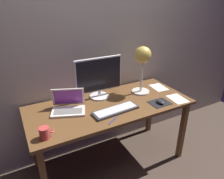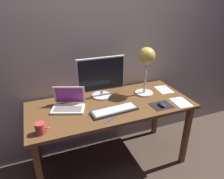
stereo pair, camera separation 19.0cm
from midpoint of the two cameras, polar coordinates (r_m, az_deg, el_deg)
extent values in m
plane|color=#47382D|center=(2.46, 2.08, -19.36)|extent=(4.80, 4.80, 0.00)
cube|color=#A8A099|center=(2.18, -1.70, 13.78)|extent=(4.80, 0.06, 2.60)
cube|color=brown|center=(2.03, 2.39, -4.48)|extent=(1.60, 0.70, 0.03)
cube|color=brown|center=(1.90, -16.46, -22.35)|extent=(0.05, 0.05, 0.71)
cube|color=brown|center=(2.40, 21.99, -11.87)|extent=(0.05, 0.05, 0.71)
cube|color=brown|center=(2.34, -18.11, -12.23)|extent=(0.05, 0.05, 0.71)
cube|color=brown|center=(2.76, 14.02, -5.56)|extent=(0.05, 0.05, 0.71)
cylinder|color=silver|center=(2.17, -0.39, -1.75)|extent=(0.20, 0.20, 0.01)
cylinder|color=silver|center=(2.15, -0.39, -0.85)|extent=(0.03, 0.03, 0.06)
cube|color=silver|center=(2.07, -0.41, 4.23)|extent=(0.50, 0.03, 0.35)
cube|color=black|center=(2.06, -0.24, 4.08)|extent=(0.47, 0.00, 0.32)
cube|color=#38383A|center=(1.89, 3.61, -5.94)|extent=(0.45, 0.17, 0.02)
cube|color=silver|center=(1.89, 3.62, -5.62)|extent=(0.41, 0.14, 0.01)
cube|color=silver|center=(1.94, -9.32, -5.46)|extent=(0.34, 0.28, 0.02)
cube|color=slate|center=(1.92, -9.40, -5.38)|extent=(0.27, 0.18, 0.00)
cube|color=silver|center=(1.99, -9.07, -1.44)|extent=(0.29, 0.15, 0.18)
cube|color=purple|center=(1.99, -9.07, -1.44)|extent=(0.26, 0.13, 0.15)
cylinder|color=beige|center=(2.27, 11.26, -0.97)|extent=(0.19, 0.19, 0.01)
cylinder|color=silver|center=(2.20, 11.67, 3.57)|extent=(0.02, 0.02, 0.37)
sphere|color=gold|center=(2.13, 12.18, 9.09)|extent=(0.17, 0.17, 0.17)
sphere|color=#FFEAB2|center=(2.13, 12.22, 7.90)|extent=(0.06, 0.06, 0.06)
cube|color=black|center=(2.07, 16.09, -4.34)|extent=(0.20, 0.16, 0.00)
ellipsoid|color=#28282B|center=(2.05, 16.26, -4.05)|extent=(0.06, 0.10, 0.03)
cylinder|color=#CC3F3F|center=(1.66, -16.20, -10.41)|extent=(0.08, 0.08, 0.09)
torus|color=#CC3F3F|center=(1.66, -14.46, -10.12)|extent=(0.05, 0.05, 0.01)
cube|color=white|center=(2.42, 16.39, -0.07)|extent=(0.17, 0.22, 0.00)
cube|color=white|center=(2.19, 20.98, -3.37)|extent=(0.17, 0.22, 0.00)
cylinder|color=#2633A5|center=(1.77, 2.65, -8.54)|extent=(0.13, 0.08, 0.01)
camera|label=1|loc=(0.09, -87.14, 1.32)|focal=32.98mm
camera|label=2|loc=(0.09, 92.86, -1.32)|focal=32.98mm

